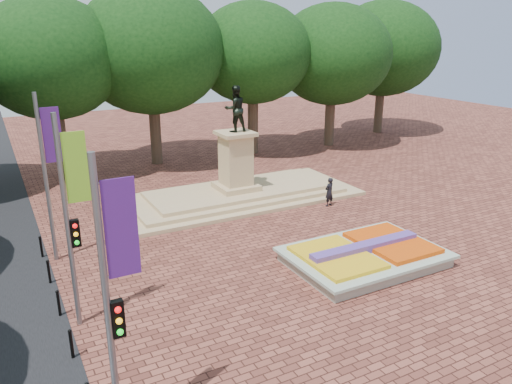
{
  "coord_description": "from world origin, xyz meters",
  "views": [
    {
      "loc": [
        -11.86,
        -16.38,
        9.29
      ],
      "look_at": [
        -1.61,
        2.64,
        2.2
      ],
      "focal_mm": 35.0,
      "sensor_mm": 36.0,
      "label": 1
    }
  ],
  "objects": [
    {
      "name": "flower_bed",
      "position": [
        1.03,
        -2.0,
        0.38
      ],
      "size": [
        6.3,
        4.3,
        0.91
      ],
      "color": "gray",
      "rests_on": "ground"
    },
    {
      "name": "tree_row_back",
      "position": [
        2.33,
        18.0,
        6.67
      ],
      "size": [
        44.8,
        8.8,
        10.43
      ],
      "color": "#3C2921",
      "rests_on": "ground"
    },
    {
      "name": "ground",
      "position": [
        0.0,
        0.0,
        0.0
      ],
      "size": [
        90.0,
        90.0,
        0.0
      ],
      "primitive_type": "plane",
      "color": "brown",
      "rests_on": "ground"
    },
    {
      "name": "banner_poles",
      "position": [
        -10.08,
        -1.31,
        3.88
      ],
      "size": [
        0.88,
        11.17,
        7.0
      ],
      "color": "slate",
      "rests_on": "ground"
    },
    {
      "name": "pedestrian",
      "position": [
        3.95,
        4.5,
        0.81
      ],
      "size": [
        0.66,
        0.51,
        1.61
      ],
      "primitive_type": "imported",
      "rotation": [
        0.0,
        0.0,
        3.36
      ],
      "color": "black",
      "rests_on": "ground"
    },
    {
      "name": "bollard_row",
      "position": [
        -10.7,
        -1.5,
        0.53
      ],
      "size": [
        0.12,
        13.12,
        0.98
      ],
      "color": "black",
      "rests_on": "ground"
    },
    {
      "name": "monument",
      "position": [
        0.0,
        8.0,
        0.88
      ],
      "size": [
        14.0,
        6.0,
        6.4
      ],
      "color": "tan",
      "rests_on": "ground"
    }
  ]
}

